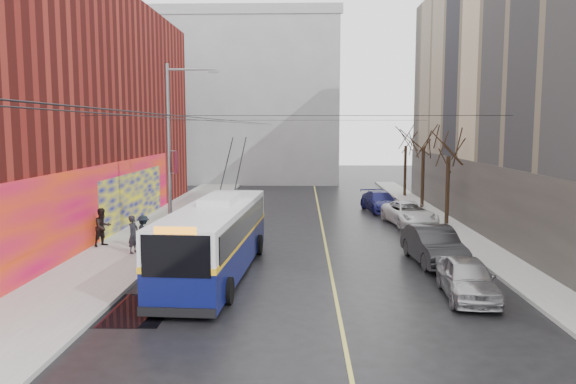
% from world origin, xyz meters
% --- Properties ---
extents(ground, '(140.00, 140.00, 0.00)m').
position_xyz_m(ground, '(0.00, 0.00, 0.00)').
color(ground, black).
rests_on(ground, ground).
extents(sidewalk_left, '(4.00, 60.00, 0.15)m').
position_xyz_m(sidewalk_left, '(-8.00, 12.00, 0.07)').
color(sidewalk_left, gray).
rests_on(sidewalk_left, ground).
extents(sidewalk_right, '(2.00, 60.00, 0.15)m').
position_xyz_m(sidewalk_right, '(9.00, 12.00, 0.07)').
color(sidewalk_right, gray).
rests_on(sidewalk_right, ground).
extents(lane_line, '(0.12, 50.00, 0.01)m').
position_xyz_m(lane_line, '(1.50, 14.00, 0.00)').
color(lane_line, '#BFB74C').
rests_on(lane_line, ground).
extents(building_left, '(12.11, 36.00, 14.00)m').
position_xyz_m(building_left, '(-15.99, 13.99, 6.99)').
color(building_left, maroon).
rests_on(building_left, ground).
extents(building_far, '(20.50, 12.10, 18.00)m').
position_xyz_m(building_far, '(-6.00, 44.99, 9.02)').
color(building_far, gray).
rests_on(building_far, ground).
extents(streetlight_pole, '(2.65, 0.60, 9.00)m').
position_xyz_m(streetlight_pole, '(-6.14, 10.00, 4.85)').
color(streetlight_pole, slate).
rests_on(streetlight_pole, ground).
extents(catenary_wires, '(18.00, 60.00, 0.22)m').
position_xyz_m(catenary_wires, '(-2.54, 14.77, 6.25)').
color(catenary_wires, black).
extents(tree_near, '(3.20, 3.20, 6.40)m').
position_xyz_m(tree_near, '(9.00, 16.00, 4.98)').
color(tree_near, black).
rests_on(tree_near, ground).
extents(tree_mid, '(3.20, 3.20, 6.68)m').
position_xyz_m(tree_mid, '(9.00, 23.00, 5.25)').
color(tree_mid, black).
rests_on(tree_mid, ground).
extents(tree_far, '(3.20, 3.20, 6.57)m').
position_xyz_m(tree_far, '(9.00, 30.00, 5.14)').
color(tree_far, black).
rests_on(tree_far, ground).
extents(puddle, '(2.41, 3.44, 0.01)m').
position_xyz_m(puddle, '(-5.17, -0.03, 0.00)').
color(puddle, black).
rests_on(puddle, ground).
extents(pigeons_flying, '(2.57, 3.88, 1.61)m').
position_xyz_m(pigeons_flying, '(-2.33, 9.94, 6.94)').
color(pigeons_flying, slate).
extents(trolleybus, '(3.20, 11.59, 5.44)m').
position_xyz_m(trolleybus, '(-3.15, 4.44, 1.51)').
color(trolleybus, '#090E45').
rests_on(trolleybus, ground).
extents(parked_car_a, '(1.93, 4.24, 1.41)m').
position_xyz_m(parked_car_a, '(6.06, 1.55, 0.71)').
color(parked_car_a, '#9D9DA1').
rests_on(parked_car_a, ground).
extents(parked_car_b, '(2.11, 5.01, 1.61)m').
position_xyz_m(parked_car_b, '(6.04, 6.57, 0.80)').
color(parked_car_b, black).
rests_on(parked_car_b, ground).
extents(parked_car_c, '(3.06, 5.37, 1.41)m').
position_xyz_m(parked_car_c, '(6.82, 16.28, 0.71)').
color(parked_car_c, silver).
rests_on(parked_car_c, ground).
extents(parked_car_d, '(2.71, 5.07, 1.40)m').
position_xyz_m(parked_car_d, '(5.80, 21.73, 0.70)').
color(parked_car_d, navy).
rests_on(parked_car_d, ground).
extents(following_car, '(1.76, 3.97, 1.33)m').
position_xyz_m(following_car, '(-2.86, 16.49, 0.66)').
color(following_car, silver).
rests_on(following_car, ground).
extents(pedestrian_a, '(0.58, 0.73, 1.74)m').
position_xyz_m(pedestrian_a, '(-7.45, 7.58, 1.02)').
color(pedestrian_a, black).
rests_on(pedestrian_a, sidewalk_left).
extents(pedestrian_b, '(1.10, 1.15, 1.87)m').
position_xyz_m(pedestrian_b, '(-9.40, 9.07, 1.08)').
color(pedestrian_b, black).
rests_on(pedestrian_b, sidewalk_left).
extents(pedestrian_c, '(1.00, 1.20, 1.62)m').
position_xyz_m(pedestrian_c, '(-7.23, 8.46, 0.96)').
color(pedestrian_c, black).
rests_on(pedestrian_c, sidewalk_left).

